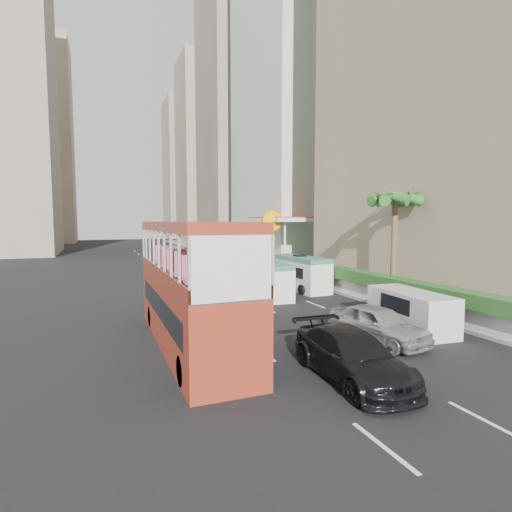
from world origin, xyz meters
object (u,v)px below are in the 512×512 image
car_black (351,379)px  shell_station (289,242)px  panel_van_near (411,310)px  minibus_near (268,279)px  minibus_far (300,273)px  car_silver_lane_b (377,342)px  panel_van_far (235,261)px  car_silver_lane_a (226,305)px  palm_tree (394,248)px  van_asset (218,276)px  double_decker_bus (190,284)px

car_black → shell_station: size_ratio=0.66×
panel_van_near → shell_station: (5.89, 24.54, 1.85)m
minibus_near → minibus_far: minibus_far is taller
car_silver_lane_b → panel_van_far: 25.90m
car_silver_lane_a → panel_van_near: 10.71m
minibus_near → panel_van_far: minibus_near is taller
car_black → palm_tree: (9.77, 9.47, 3.38)m
van_asset → panel_van_near: 21.12m
shell_station → double_decker_bus: bearing=-124.8°
car_silver_lane_b → panel_van_far: bearing=74.4°
shell_station → minibus_far: bearing=-113.4°
van_asset → minibus_far: bearing=-76.6°
car_silver_lane_b → panel_van_far: size_ratio=1.00×
minibus_far → panel_van_far: 13.24m
double_decker_bus → van_asset: double_decker_bus is taller
minibus_far → shell_station: 14.23m
panel_van_near → panel_van_far: bearing=95.8°
minibus_far → palm_tree: palm_tree is taller
double_decker_bus → panel_van_far: size_ratio=2.41×
double_decker_bus → panel_van_near: size_ratio=2.43×
car_black → minibus_far: size_ratio=0.95×
car_black → minibus_near: size_ratio=1.00×
palm_tree → double_decker_bus: bearing=-163.8°
car_silver_lane_b → minibus_far: (2.98, 12.55, 1.24)m
car_black → palm_tree: palm_tree is taller
double_decker_bus → car_silver_lane_a: 8.34m
car_silver_lane_b → car_silver_lane_a: bearing=100.9°
car_black → panel_van_near: bearing=35.7°
car_silver_lane_b → double_decker_bus: bearing=150.9°
panel_van_far → van_asset: bearing=-138.3°
panel_van_far → shell_station: (6.13, -0.23, 1.84)m
car_silver_lane_a → car_black: car_black is taller
car_black → palm_tree: size_ratio=0.83×
car_silver_lane_b → minibus_far: size_ratio=0.81×
panel_van_near → car_silver_lane_b: bearing=-154.4°
minibus_near → minibus_far: bearing=31.4°
car_silver_lane_a → minibus_far: size_ratio=0.73×
van_asset → panel_van_near: (3.25, -20.85, 0.90)m
minibus_far → panel_van_near: minibus_far is taller
double_decker_bus → shell_station: 28.02m
minibus_far → car_black: bearing=-116.9°
double_decker_bus → car_silver_lane_b: double_decker_bus is taller
panel_van_far → shell_station: shell_station is taller
car_silver_lane_b → panel_van_near: size_ratio=1.01×
car_silver_lane_a → panel_van_far: (6.14, 16.22, 0.91)m
van_asset → car_black: bearing=-103.9°
palm_tree → shell_station: size_ratio=0.80×
minibus_near → panel_van_far: size_ratio=1.16×
panel_van_far → car_black: bearing=-112.2°
minibus_near → car_silver_lane_a: bearing=-152.3°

